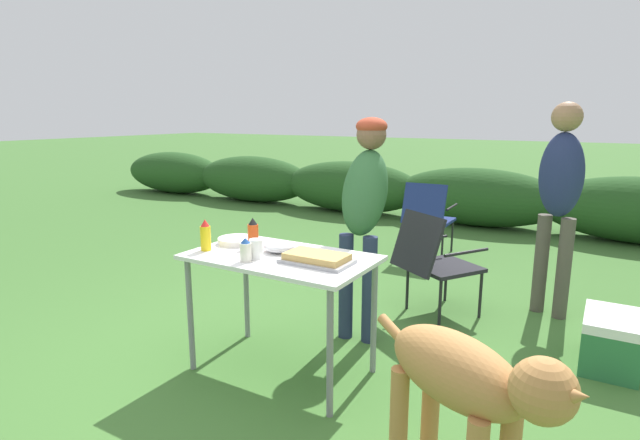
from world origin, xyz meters
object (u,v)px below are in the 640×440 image
Objects in this scene: paper_cup_stack at (256,249)px; cooler_box at (611,341)px; mustard_bottle at (206,236)px; hot_sauce_bottle at (253,233)px; standing_person_in_gray_fleece at (560,189)px; plate_stack at (236,240)px; mayo_bottle at (246,250)px; camp_chair_green_behind_table at (434,258)px; standing_person_with_beanie at (365,200)px; mixing_bowl at (280,246)px; camp_chair_near_hedge at (428,215)px; dog at (466,384)px; food_tray at (317,259)px; folding_table at (281,268)px.

cooler_box is at bearing 33.34° from paper_cup_stack.
mustard_bottle is 0.29m from hot_sauce_bottle.
plate_stack is at bearing -113.88° from standing_person_in_gray_fleece.
mayo_bottle is 1.67m from camp_chair_green_behind_table.
standing_person_with_beanie reaches higher than hot_sauce_bottle.
mixing_bowl is 2.89m from camp_chair_near_hedge.
cooler_box is (0.43, -0.73, -0.84)m from standing_person_in_gray_fleece.
mixing_bowl is 0.23× the size of camp_chair_green_behind_table.
standing_person_in_gray_fleece reaches higher than mayo_bottle.
camp_chair_near_hedge is (-1.38, 1.12, -0.54)m from standing_person_in_gray_fleece.
standing_person_in_gray_fleece reaches higher than standing_person_with_beanie.
paper_cup_stack is 0.25m from hot_sauce_bottle.
mustard_bottle reaches higher than paper_cup_stack.
mixing_bowl is at bearing -87.10° from dog.
paper_cup_stack is 0.14× the size of camp_chair_green_behind_table.
hot_sauce_bottle reaches higher than food_tray.
food_tray is 1.66× the size of plate_stack.
camp_chair_green_behind_table is (0.98, 1.45, -0.36)m from mustard_bottle.
folding_table is 0.43m from plate_stack.
paper_cup_stack is 0.07× the size of standing_person_in_gray_fleece.
hot_sauce_bottle is at bearing 119.99° from mayo_bottle.
paper_cup_stack is 1.59m from camp_chair_green_behind_table.
paper_cup_stack is 0.59× the size of hot_sauce_bottle.
plate_stack is 0.92m from standing_person_with_beanie.
mixing_bowl is 0.98× the size of mustard_bottle.
mayo_bottle reaches higher than mixing_bowl.
camp_chair_green_behind_table is at bearing 58.18° from hot_sauce_bottle.
camp_chair_green_behind_table reaches higher than plate_stack.
cooler_box is (0.50, 1.63, -0.37)m from dog.
mixing_bowl is 0.40× the size of cooler_box.
plate_stack is 0.14× the size of standing_person_in_gray_fleece.
standing_person_with_beanie is (0.44, 0.68, 0.15)m from hot_sauce_bottle.
standing_person_in_gray_fleece is at bearing 45.19° from plate_stack.
camp_chair_near_hedge is (-0.34, 2.96, -0.30)m from food_tray.
mayo_bottle is 2.33m from cooler_box.
food_tray reaches higher than plate_stack.
plate_stack is 1.78m from dog.
food_tray is at bearing 15.24° from paper_cup_stack.
food_tray reaches higher than folding_table.
mayo_bottle is at bearing -100.89° from mixing_bowl.
food_tray is at bearing -15.09° from mixing_bowl.
mayo_bottle is at bearing -60.01° from hot_sauce_bottle.
paper_cup_stack is 3.07m from camp_chair_near_hedge.
standing_person_with_beanie reaches higher than plate_stack.
plate_stack is 0.38m from paper_cup_stack.
camp_chair_near_hedge is (0.18, 2.87, -0.36)m from hot_sauce_bottle.
folding_table is at bearing -89.80° from camp_chair_near_hedge.
standing_person_with_beanie is at bearing 101.96° from cooler_box.
paper_cup_stack is 0.82× the size of mayo_bottle.
standing_person_in_gray_fleece is 1.86m from camp_chair_near_hedge.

